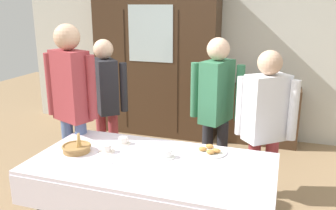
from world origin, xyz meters
The scene contains 17 objects.
back_wall centered at (0.00, 2.65, 1.35)m, with size 6.40×0.10×2.70m, color silver.
dining_table centered at (0.00, -0.24, 0.65)m, with size 1.88×0.97×0.74m.
wall_cabinet centered at (-0.90, 2.35, 1.09)m, with size 1.82×0.46×2.17m.
bookshelf_low centered at (0.66, 2.41, 0.41)m, with size 1.00×0.35×0.81m.
book_stack centered at (0.66, 2.41, 0.88)m, with size 0.18×0.20×0.12m.
tea_cup_back_edge centered at (0.09, -0.09, 0.77)m, with size 0.13×0.13×0.06m.
tea_cup_mid_right centered at (-0.42, -0.14, 0.77)m, with size 0.13×0.13×0.06m.
tea_cup_near_right centered at (-0.37, 0.06, 0.77)m, with size 0.13×0.13×0.06m.
bread_basket centered at (-0.66, -0.21, 0.78)m, with size 0.24×0.24×0.16m.
pastry_plate centered at (0.39, 0.12, 0.76)m, with size 0.28×0.28×0.05m.
spoon_near_left centered at (0.56, -0.29, 0.75)m, with size 0.12×0.02×0.01m.
spoon_mid_left centered at (-0.31, -0.33, 0.75)m, with size 0.12×0.02×0.01m.
spoon_back_edge centered at (-0.32, -0.52, 0.75)m, with size 0.12×0.02×0.01m.
person_near_right_end centered at (-0.91, 0.79, 0.95)m, with size 0.52×0.40×1.57m.
person_by_cabinet centered at (0.31, 0.76, 0.99)m, with size 0.52×0.40×1.62m.
person_beside_shelf centered at (-0.94, 0.19, 1.08)m, with size 0.52×0.32×1.76m.
person_behind_table_right centered at (0.80, 0.48, 0.94)m, with size 0.52×0.39×1.56m.
Camera 1 is at (0.92, -2.58, 1.92)m, focal length 38.21 mm.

